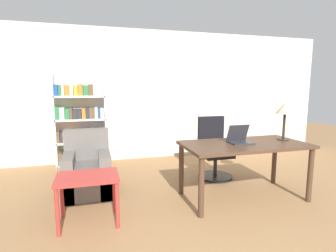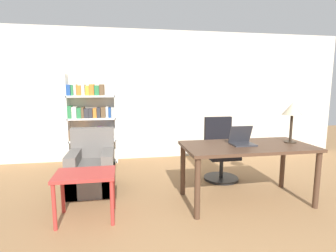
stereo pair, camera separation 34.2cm
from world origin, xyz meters
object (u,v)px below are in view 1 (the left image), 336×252
at_px(desk, 244,150).
at_px(armchair, 88,172).
at_px(table_lamp, 285,110).
at_px(bookshelf, 78,124).
at_px(side_table_blue, 88,183).
at_px(laptop, 239,139).
at_px(office_chair, 214,151).

bearing_deg(desk, armchair, 159.32).
relative_size(table_lamp, bookshelf, 0.31).
height_order(side_table_blue, bookshelf, bookshelf).
relative_size(laptop, armchair, 0.34).
xyz_separation_m(desk, table_lamp, (0.65, 0.04, 0.54)).
relative_size(laptop, bookshelf, 0.17).
bearing_deg(table_lamp, side_table_blue, -176.40).
bearing_deg(office_chair, table_lamp, -52.41).
bearing_deg(laptop, side_table_blue, -175.20).
distance_m(side_table_blue, bookshelf, 2.42).
bearing_deg(side_table_blue, laptop, 4.80).
bearing_deg(desk, office_chair, 90.80).
distance_m(table_lamp, armchair, 2.97).
bearing_deg(desk, table_lamp, 3.64).
bearing_deg(desk, laptop, 147.16).
distance_m(laptop, armchair, 2.21).
xyz_separation_m(desk, office_chair, (-0.01, 0.91, -0.23)).
relative_size(desk, side_table_blue, 2.50).
bearing_deg(bookshelf, table_lamp, -37.27).
xyz_separation_m(desk, laptop, (-0.06, 0.04, 0.15)).
height_order(table_lamp, armchair, table_lamp).
height_order(desk, table_lamp, table_lamp).
relative_size(laptop, side_table_blue, 0.45).
height_order(table_lamp, side_table_blue, table_lamp).
xyz_separation_m(office_chair, bookshelf, (-2.24, 1.34, 0.37)).
distance_m(table_lamp, side_table_blue, 2.81).
relative_size(office_chair, bookshelf, 0.58).
relative_size(side_table_blue, armchair, 0.75).
bearing_deg(armchair, side_table_blue, -88.49).
bearing_deg(laptop, bookshelf, 134.71).
relative_size(office_chair, armchair, 1.14).
bearing_deg(side_table_blue, table_lamp, 3.60).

